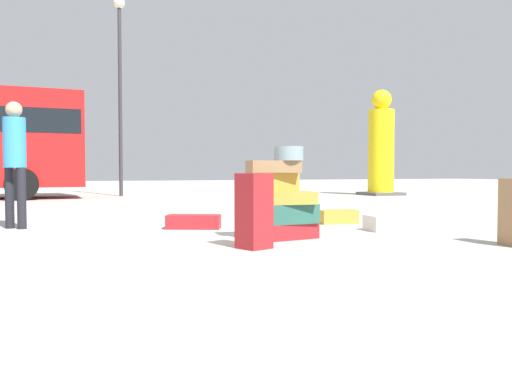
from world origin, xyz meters
TOP-DOWN VIEW (x-y plane):
  - ground_plane at (0.00, 0.00)m, footprint 80.00×80.00m
  - suitcase_tower at (0.41, 0.02)m, footprint 0.85×0.55m
  - suitcase_cream_right_side at (2.21, 0.26)m, footprint 0.82×0.43m
  - suitcase_maroon_upright_blue at (-0.18, -0.58)m, footprint 0.38×0.38m
  - suitcase_tan_behind_tower at (1.95, 1.35)m, footprint 0.61×0.35m
  - suitcase_maroon_left_side at (-0.29, 1.47)m, footprint 0.81×0.60m
  - person_bearded_onlooker at (-2.62, 2.38)m, footprint 0.30×0.30m
  - yellow_dummy_statue at (8.22, 9.18)m, footprint 1.21×1.21m
  - lamp_post at (-0.06, 11.75)m, footprint 0.36×0.36m

SIDE VIEW (x-z plane):
  - ground_plane at x=0.00m, z-range 0.00..0.00m
  - suitcase_maroon_left_side at x=-0.29m, z-range 0.00..0.19m
  - suitcase_tan_behind_tower at x=1.95m, z-range 0.00..0.21m
  - suitcase_cream_right_side at x=2.21m, z-range 0.00..0.21m
  - suitcase_maroon_upright_blue at x=-0.18m, z-range 0.00..0.78m
  - suitcase_tower at x=0.41m, z-range -0.07..1.02m
  - person_bearded_onlooker at x=-2.62m, z-range 0.17..1.95m
  - yellow_dummy_statue at x=8.22m, z-range -0.21..3.35m
  - lamp_post at x=-0.06m, z-range 0.95..7.37m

